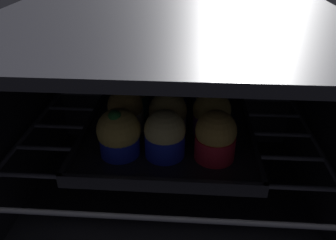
{
  "coord_description": "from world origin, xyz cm",
  "views": [
    {
      "loc": [
        3.67,
        -29.63,
        47.51
      ],
      "look_at": [
        0.0,
        22.94,
        17.54
      ],
      "focal_mm": 35.95,
      "sensor_mm": 36.0,
      "label": 1
    }
  ],
  "objects": [
    {
      "name": "muffin_row2_col2",
      "position": [
        7.9,
        30.57,
        19.28
      ],
      "size": [
        7.06,
        7.06,
        8.61
      ],
      "color": "#1928B7",
      "rests_on": "baking_tray"
    },
    {
      "name": "muffin_row2_col1",
      "position": [
        0.38,
        30.52,
        19.16
      ],
      "size": [
        6.79,
        6.79,
        8.27
      ],
      "color": "#1928B7",
      "rests_on": "baking_tray"
    },
    {
      "name": "oven_cavity",
      "position": [
        0.0,
        26.25,
        17.0
      ],
      "size": [
        59.0,
        47.0,
        37.0
      ],
      "color": "black",
      "rests_on": "ground"
    },
    {
      "name": "muffin_row0_col0",
      "position": [
        -7.38,
        15.42,
        18.95
      ],
      "size": [
        7.08,
        7.08,
        8.46
      ],
      "color": "#1928B7",
      "rests_on": "baking_tray"
    },
    {
      "name": "muffin_row1_col2",
      "position": [
        7.74,
        22.9,
        18.98
      ],
      "size": [
        6.75,
        6.75,
        8.14
      ],
      "color": "#7A238C",
      "rests_on": "baking_tray"
    },
    {
      "name": "muffin_row0_col1",
      "position": [
        -0.39,
        15.6,
        18.91
      ],
      "size": [
        6.61,
        6.61,
        8.01
      ],
      "color": "#1928B7",
      "rests_on": "baking_tray"
    },
    {
      "name": "oven_rack",
      "position": [
        0.0,
        22.0,
        13.6
      ],
      "size": [
        54.8,
        42.0,
        0.8
      ],
      "color": "#51515B",
      "rests_on": "oven_cavity"
    },
    {
      "name": "muffin_row2_col0",
      "position": [
        -7.53,
        30.57,
        18.99
      ],
      "size": [
        6.68,
        6.68,
        8.04
      ],
      "color": "#0C8C84",
      "rests_on": "baking_tray"
    },
    {
      "name": "muffin_row0_col2",
      "position": [
        8.02,
        15.4,
        19.11
      ],
      "size": [
        6.52,
        6.52,
        8.33
      ],
      "color": "red",
      "rests_on": "baking_tray"
    },
    {
      "name": "muffin_row1_col1",
      "position": [
        -0.25,
        22.69,
        18.82
      ],
      "size": [
        6.81,
        6.81,
        7.83
      ],
      "color": "silver",
      "rests_on": "baking_tray"
    },
    {
      "name": "baking_tray",
      "position": [
        0.0,
        22.94,
        14.69
      ],
      "size": [
        30.7,
        30.7,
        2.2
      ],
      "color": "black",
      "rests_on": "oven_rack"
    },
    {
      "name": "muffin_row1_col0",
      "position": [
        -7.7,
        23.28,
        18.95
      ],
      "size": [
        6.49,
        6.49,
        8.02
      ],
      "color": "silver",
      "rests_on": "baking_tray"
    }
  ]
}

